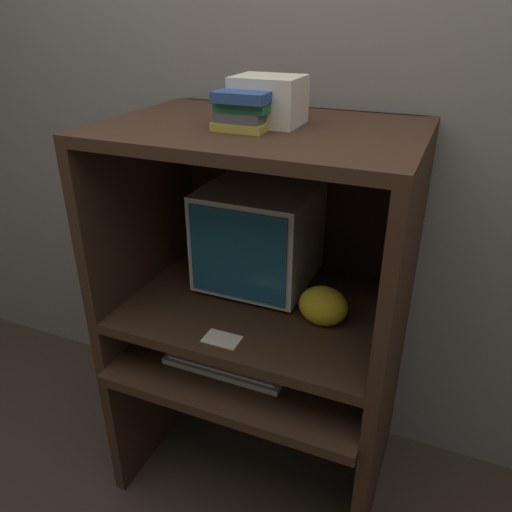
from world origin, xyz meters
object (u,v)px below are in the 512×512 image
Objects in this scene: crt_monitor at (259,235)px; book_stack at (243,110)px; snack_bag at (323,306)px; storage_box at (268,100)px; keyboard at (226,364)px; mouse at (301,382)px.

book_stack reaches higher than crt_monitor.
snack_bag is 1.01× the size of book_stack.
crt_monitor is 0.50m from storage_box.
crt_monitor is 0.36m from snack_bag.
book_stack is at bearing -110.07° from storage_box.
storage_box reaches higher than snack_bag.
storage_box reaches higher than keyboard.
snack_bag is 0.65m from book_stack.
keyboard is 2.66× the size of snack_bag.
snack_bag is (0.03, 0.11, 0.23)m from mouse.
keyboard is at bearing -111.01° from storage_box.
snack_bag is at bearing -15.86° from storage_box.
storage_box is at bearing 68.99° from keyboard.
book_stack reaches higher than keyboard.
keyboard is at bearing -112.06° from book_stack.
crt_monitor is 0.53m from mouse.
mouse is (0.26, -0.28, -0.36)m from crt_monitor.
snack_bag reaches higher than mouse.
snack_bag is (0.29, 0.12, 0.23)m from keyboard.
crt_monitor is 5.91× the size of mouse.
book_stack is at bearing 161.42° from mouse.
book_stack is (-0.26, -0.04, 0.60)m from snack_bag.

